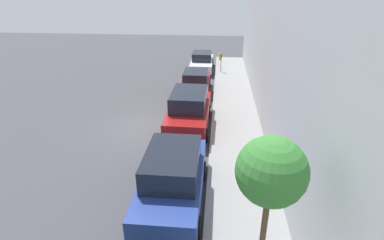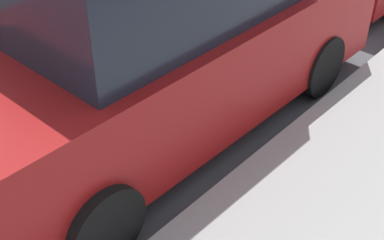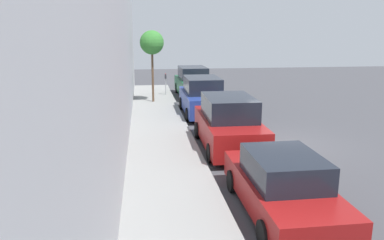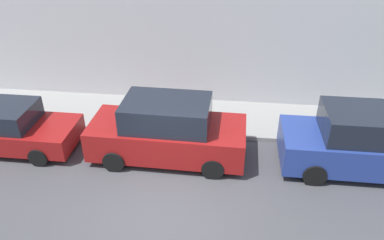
{
  "view_description": "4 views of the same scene",
  "coord_description": "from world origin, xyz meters",
  "px_view_note": "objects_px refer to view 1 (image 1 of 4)",
  "views": [
    {
      "loc": [
        3.78,
        -13.88,
        6.96
      ],
      "look_at": [
        2.61,
        -1.04,
        1.0
      ],
      "focal_mm": 28.0,
      "sensor_mm": 36.0,
      "label": 1
    },
    {
      "loc": [
        5.49,
        -2.81,
        3.16
      ],
      "look_at": [
        3.53,
        -0.6,
        1.0
      ],
      "focal_mm": 50.0,
      "sensor_mm": 36.0,
      "label": 2
    },
    {
      "loc": [
        5.49,
        13.47,
        4.34
      ],
      "look_at": [
        3.64,
        -0.34,
        1.0
      ],
      "focal_mm": 35.0,
      "sensor_mm": 36.0,
      "label": 3
    },
    {
      "loc": [
        -7.29,
        -1.67,
        7.12
      ],
      "look_at": [
        2.98,
        -0.48,
        1.0
      ],
      "focal_mm": 35.0,
      "sensor_mm": 36.0,
      "label": 4
    }
  ],
  "objects_px": {
    "parked_suv_second": "(173,179)",
    "parked_sedan_fourth": "(196,83)",
    "parked_sedan_fifth": "(202,62)",
    "parking_meter_far": "(221,61)",
    "fire_hydrant": "(220,56)",
    "parked_suv_third": "(189,111)",
    "street_tree": "(271,173)"
  },
  "relations": [
    {
      "from": "parked_suv_second",
      "to": "parked_suv_third",
      "type": "bearing_deg",
      "value": 90.44
    },
    {
      "from": "parked_suv_third",
      "to": "parked_sedan_fifth",
      "type": "relative_size",
      "value": 1.07
    },
    {
      "from": "parked_sedan_fourth",
      "to": "parked_sedan_fifth",
      "type": "relative_size",
      "value": 1.0
    },
    {
      "from": "parked_sedan_fifth",
      "to": "fire_hydrant",
      "type": "distance_m",
      "value": 3.58
    },
    {
      "from": "parked_suv_second",
      "to": "parking_meter_far",
      "type": "height_order",
      "value": "parked_suv_second"
    },
    {
      "from": "parked_sedan_fifth",
      "to": "street_tree",
      "type": "xyz_separation_m",
      "value": [
        2.55,
        -20.46,
        2.9
      ]
    },
    {
      "from": "parking_meter_far",
      "to": "fire_hydrant",
      "type": "xyz_separation_m",
      "value": [
        -0.1,
        4.09,
        -0.55
      ]
    },
    {
      "from": "parked_suv_third",
      "to": "parked_sedan_fourth",
      "type": "relative_size",
      "value": 1.07
    },
    {
      "from": "fire_hydrant",
      "to": "parked_suv_third",
      "type": "bearing_deg",
      "value": -95.93
    },
    {
      "from": "fire_hydrant",
      "to": "parked_suv_second",
      "type": "bearing_deg",
      "value": -94.1
    },
    {
      "from": "parked_suv_second",
      "to": "parked_sedan_fourth",
      "type": "distance_m",
      "value": 11.18
    },
    {
      "from": "parked_sedan_fourth",
      "to": "fire_hydrant",
      "type": "relative_size",
      "value": 6.53
    },
    {
      "from": "parked_sedan_fifth",
      "to": "street_tree",
      "type": "height_order",
      "value": "street_tree"
    },
    {
      "from": "parking_meter_far",
      "to": "fire_hydrant",
      "type": "distance_m",
      "value": 4.13
    },
    {
      "from": "parked_sedan_fourth",
      "to": "parked_sedan_fifth",
      "type": "xyz_separation_m",
      "value": [
        0.06,
        5.98,
        -0.0
      ]
    },
    {
      "from": "parked_sedan_fifth",
      "to": "parked_suv_second",
      "type": "bearing_deg",
      "value": -89.75
    },
    {
      "from": "street_tree",
      "to": "parked_sedan_fourth",
      "type": "bearing_deg",
      "value": 100.22
    },
    {
      "from": "street_tree",
      "to": "fire_hydrant",
      "type": "xyz_separation_m",
      "value": [
        -1.01,
        23.68,
        -3.13
      ]
    },
    {
      "from": "parked_sedan_fourth",
      "to": "parking_meter_far",
      "type": "height_order",
      "value": "parking_meter_far"
    },
    {
      "from": "parked_suv_second",
      "to": "fire_hydrant",
      "type": "xyz_separation_m",
      "value": [
        1.46,
        20.38,
        -0.44
      ]
    },
    {
      "from": "parked_suv_second",
      "to": "street_tree",
      "type": "height_order",
      "value": "street_tree"
    },
    {
      "from": "parked_suv_second",
      "to": "street_tree",
      "type": "distance_m",
      "value": 4.93
    },
    {
      "from": "parked_suv_second",
      "to": "parking_meter_far",
      "type": "relative_size",
      "value": 3.31
    },
    {
      "from": "parked_suv_second",
      "to": "parked_sedan_fourth",
      "type": "height_order",
      "value": "parked_suv_second"
    },
    {
      "from": "street_tree",
      "to": "parked_suv_third",
      "type": "bearing_deg",
      "value": 105.34
    },
    {
      "from": "parked_suv_third",
      "to": "parked_sedan_fourth",
      "type": "height_order",
      "value": "parked_suv_third"
    },
    {
      "from": "parked_suv_third",
      "to": "street_tree",
      "type": "xyz_separation_m",
      "value": [
        2.52,
        -9.19,
        2.69
      ]
    },
    {
      "from": "parked_sedan_fifth",
      "to": "street_tree",
      "type": "distance_m",
      "value": 20.82
    },
    {
      "from": "parked_suv_third",
      "to": "street_tree",
      "type": "height_order",
      "value": "street_tree"
    },
    {
      "from": "parked_sedan_fifth",
      "to": "fire_hydrant",
      "type": "xyz_separation_m",
      "value": [
        1.54,
        3.22,
        -0.23
      ]
    },
    {
      "from": "parked_suv_third",
      "to": "parked_sedan_fifth",
      "type": "height_order",
      "value": "parked_suv_third"
    },
    {
      "from": "parked_sedan_fourth",
      "to": "fire_hydrant",
      "type": "xyz_separation_m",
      "value": [
        1.6,
        9.2,
        -0.23
      ]
    }
  ]
}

